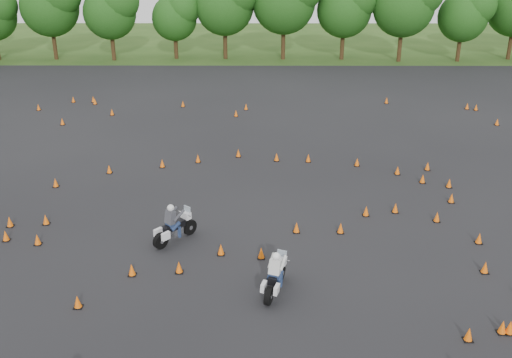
{
  "coord_description": "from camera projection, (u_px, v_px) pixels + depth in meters",
  "views": [
    {
      "loc": [
        0.12,
        -21.06,
        11.63
      ],
      "look_at": [
        0.0,
        4.0,
        1.2
      ],
      "focal_mm": 40.0,
      "sensor_mm": 36.0,
      "label": 1
    }
  ],
  "objects": [
    {
      "name": "ground",
      "position": [
        256.0,
        242.0,
        23.92
      ],
      "size": [
        140.0,
        140.0,
        0.0
      ],
      "primitive_type": "plane",
      "color": "#2D5119",
      "rests_on": "ground"
    },
    {
      "name": "treeline",
      "position": [
        276.0,
        23.0,
        53.67
      ],
      "size": [
        87.42,
        32.46,
        10.26
      ],
      "color": "#1C4914",
      "rests_on": "ground"
    },
    {
      "name": "rider_white",
      "position": [
        275.0,
        271.0,
        20.17
      ],
      "size": [
        1.32,
        2.34,
        1.73
      ],
      "primitive_type": null,
      "rotation": [
        0.0,
        0.0,
        1.27
      ],
      "color": "silver",
      "rests_on": "ground"
    },
    {
      "name": "rider_grey",
      "position": [
        175.0,
        222.0,
        23.65
      ],
      "size": [
        2.02,
        2.2,
        1.77
      ],
      "primitive_type": null,
      "rotation": [
        0.0,
        0.0,
        0.86
      ],
      "color": "#3B3B42",
      "rests_on": "ground"
    },
    {
      "name": "traffic_cones",
      "position": [
        254.0,
        185.0,
        28.9
      ],
      "size": [
        35.81,
        33.04,
        0.45
      ],
      "color": "#FF650A",
      "rests_on": "asphalt_pad"
    },
    {
      "name": "asphalt_pad",
      "position": [
        256.0,
        185.0,
        29.45
      ],
      "size": [
        62.0,
        62.0,
        0.0
      ],
      "primitive_type": "plane",
      "color": "black",
      "rests_on": "ground"
    }
  ]
}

